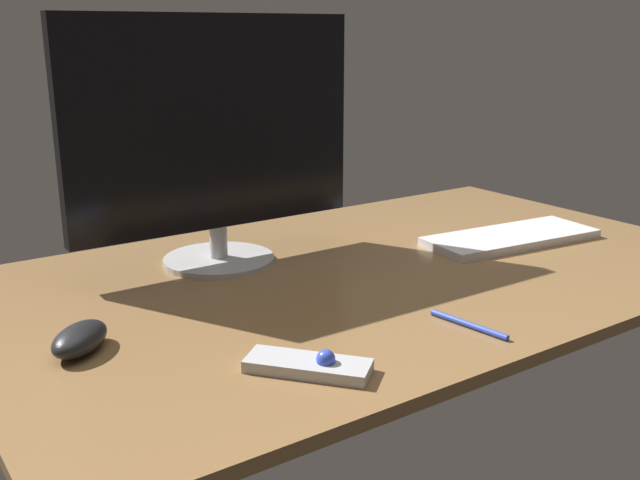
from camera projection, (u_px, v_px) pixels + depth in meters
desk at (368, 274)px, 135.99cm from camera, size 140.00×84.00×2.00cm
monitor at (214, 134)px, 132.96cm from camera, size 56.30×21.16×45.83cm
keyboard at (511, 238)px, 153.22cm from camera, size 39.15×18.05×1.76cm
computer_mouse at (80, 339)px, 100.61cm from camera, size 11.95×11.78×3.90cm
media_remote at (310, 365)px, 94.97cm from camera, size 14.90×16.34×3.36cm
pen at (468, 325)px, 109.24cm from camera, size 2.87×13.72×0.93cm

